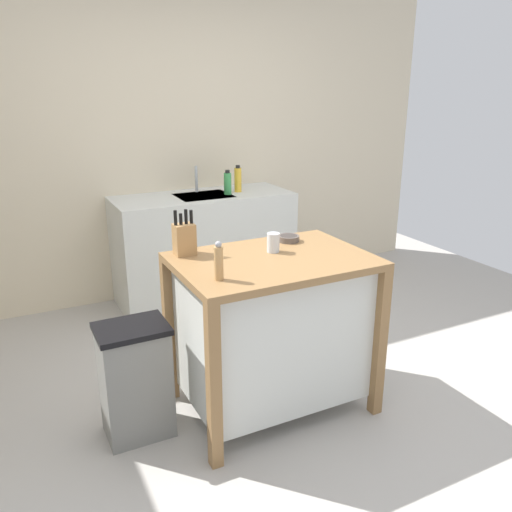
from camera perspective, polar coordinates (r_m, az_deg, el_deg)
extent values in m
plane|color=#ADA8A0|center=(3.19, 3.39, -15.90)|extent=(6.15, 6.15, 0.00)
cube|color=beige|center=(4.58, -9.72, 11.94)|extent=(5.15, 0.10, 2.60)
cube|color=olive|center=(2.80, 1.84, -0.57)|extent=(1.04, 0.73, 0.04)
cube|color=silver|center=(2.96, 1.76, -7.97)|extent=(0.94, 0.63, 0.76)
cube|color=olive|center=(2.53, -4.61, -14.20)|extent=(0.06, 0.06, 0.86)
cube|color=olive|center=(2.99, 13.32, -9.28)|extent=(0.06, 0.06, 0.86)
cube|color=olive|center=(3.09, -9.39, -8.06)|extent=(0.06, 0.06, 0.86)
cube|color=olive|center=(3.47, 6.28, -4.85)|extent=(0.06, 0.06, 0.86)
cube|color=#AD7F4C|center=(2.85, -7.82, 1.80)|extent=(0.11, 0.09, 0.17)
cylinder|color=black|center=(2.80, -8.78, 4.14)|extent=(0.02, 0.02, 0.08)
cylinder|color=black|center=(2.81, -8.20, 4.01)|extent=(0.02, 0.02, 0.06)
cylinder|color=black|center=(2.82, -7.64, 4.27)|extent=(0.02, 0.02, 0.08)
cylinder|color=black|center=(2.83, -7.08, 4.27)|extent=(0.02, 0.02, 0.07)
cylinder|color=#564C47|center=(3.08, 3.58, 1.93)|extent=(0.13, 0.13, 0.03)
cylinder|color=#342D2A|center=(3.08, 3.58, 2.18)|extent=(0.10, 0.10, 0.01)
cylinder|color=silver|center=(2.88, 1.89, 1.48)|extent=(0.07, 0.07, 0.11)
cylinder|color=tan|center=(2.46, -4.08, -0.82)|extent=(0.04, 0.04, 0.16)
sphere|color=#99999E|center=(2.43, -4.13, 1.26)|extent=(0.03, 0.03, 0.03)
cube|color=slate|center=(2.88, -12.96, -13.36)|extent=(0.34, 0.26, 0.60)
cube|color=black|center=(2.73, -13.44, -7.72)|extent=(0.36, 0.28, 0.03)
cube|color=silver|center=(4.48, -5.64, 0.93)|extent=(1.48, 0.60, 0.91)
cube|color=silver|center=(4.35, -5.72, 6.40)|extent=(0.44, 0.36, 0.03)
cylinder|color=#B7BCC1|center=(4.48, -6.53, 8.33)|extent=(0.02, 0.02, 0.22)
cylinder|color=green|center=(4.36, -3.11, 7.87)|extent=(0.06, 0.06, 0.18)
cylinder|color=black|center=(4.34, -3.13, 9.18)|extent=(0.04, 0.04, 0.02)
cylinder|color=yellow|center=(4.46, -1.98, 8.29)|extent=(0.06, 0.06, 0.20)
cylinder|color=black|center=(4.44, -2.00, 9.71)|extent=(0.04, 0.04, 0.02)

